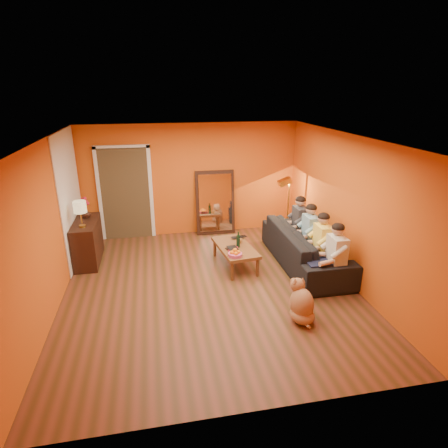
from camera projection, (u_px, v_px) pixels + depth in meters
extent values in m
cube|color=brown|center=(210.00, 288.00, 6.63)|extent=(5.00, 5.50, 0.00)
cube|color=white|center=(208.00, 139.00, 5.73)|extent=(5.00, 5.50, 0.00)
cube|color=#CA5417|center=(191.00, 180.00, 8.71)|extent=(5.00, 0.00, 2.60)
cube|color=#CA5417|center=(48.00, 229.00, 5.73)|extent=(0.00, 5.50, 2.60)
cube|color=#CA5417|center=(348.00, 210.00, 6.63)|extent=(0.00, 5.50, 2.60)
cube|color=white|center=(70.00, 198.00, 7.35)|extent=(0.02, 1.90, 2.58)
cube|color=#3F2D19|center=(126.00, 193.00, 8.61)|extent=(1.06, 0.30, 2.10)
cube|color=white|center=(100.00, 196.00, 8.39)|extent=(0.08, 0.06, 2.20)
cube|color=white|center=(151.00, 193.00, 8.60)|extent=(0.08, 0.06, 2.20)
cube|color=white|center=(121.00, 147.00, 8.12)|extent=(1.22, 0.06, 0.08)
cube|color=black|center=(215.00, 202.00, 8.89)|extent=(0.92, 0.27, 1.51)
cube|color=white|center=(215.00, 203.00, 8.85)|extent=(0.78, 0.21, 1.35)
cube|color=black|center=(88.00, 242.00, 7.51)|extent=(0.44, 1.18, 0.85)
imported|color=black|center=(305.00, 247.00, 7.39)|extent=(2.57, 1.01, 0.75)
cylinder|color=black|center=(238.00, 240.00, 7.22)|extent=(0.07, 0.07, 0.31)
imported|color=#B27F3F|center=(240.00, 241.00, 7.43)|extent=(0.12, 0.12, 0.09)
imported|color=black|center=(240.00, 238.00, 7.66)|extent=(0.35, 0.26, 0.03)
imported|color=black|center=(228.00, 250.00, 7.09)|extent=(0.24, 0.27, 0.02)
imported|color=red|center=(229.00, 249.00, 7.10)|extent=(0.23, 0.28, 0.02)
imported|color=black|center=(228.00, 249.00, 7.07)|extent=(0.20, 0.25, 0.02)
imported|color=black|center=(86.00, 213.00, 7.56)|extent=(0.17, 0.17, 0.18)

